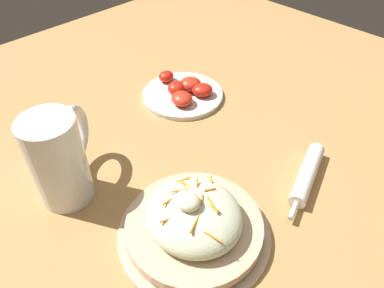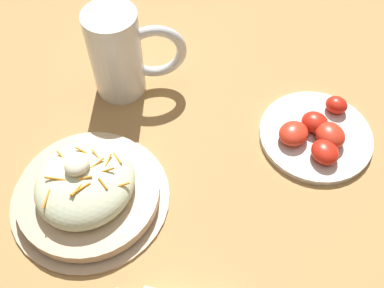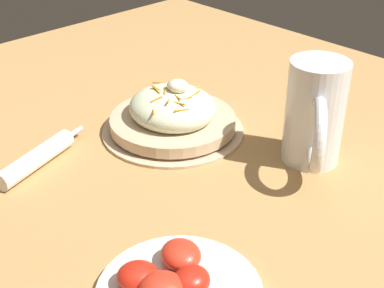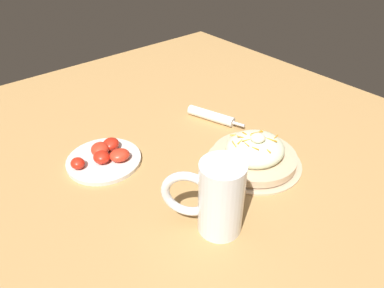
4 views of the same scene
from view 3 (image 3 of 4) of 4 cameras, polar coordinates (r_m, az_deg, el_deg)
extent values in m
plane|color=#B2844C|center=(0.76, -4.72, -5.90)|extent=(1.43, 1.43, 0.00)
cylinder|color=#D1B28E|center=(0.92, -1.98, 1.58)|extent=(0.24, 0.24, 0.01)
cylinder|color=#D1B28E|center=(0.92, -2.00, 2.36)|extent=(0.21, 0.21, 0.02)
ellipsoid|color=beige|center=(0.91, -2.03, 3.83)|extent=(0.15, 0.14, 0.06)
cylinder|color=orange|center=(0.86, -1.34, 4.25)|extent=(0.02, 0.01, 0.00)
cylinder|color=orange|center=(0.92, 0.49, 5.86)|extent=(0.01, 0.02, 0.00)
cylinder|color=orange|center=(0.90, -3.60, 5.73)|extent=(0.03, 0.00, 0.01)
cylinder|color=orange|center=(0.93, -1.98, 6.35)|extent=(0.01, 0.03, 0.00)
cylinder|color=orange|center=(0.87, -3.70, 4.66)|extent=(0.01, 0.02, 0.01)
cylinder|color=orange|center=(0.89, 0.33, 5.23)|extent=(0.00, 0.02, 0.01)
cylinder|color=orange|center=(0.87, -0.59, 4.77)|extent=(0.01, 0.02, 0.01)
cylinder|color=orange|center=(0.85, -1.08, 3.55)|extent=(0.01, 0.02, 0.00)
cylinder|color=orange|center=(0.94, -3.39, 6.36)|extent=(0.03, 0.01, 0.01)
cylinder|color=orange|center=(0.85, -4.00, 3.43)|extent=(0.02, 0.02, 0.00)
cylinder|color=orange|center=(0.87, -1.50, 4.89)|extent=(0.02, 0.01, 0.00)
cylinder|color=orange|center=(0.89, -2.80, 5.50)|extent=(0.01, 0.02, 0.00)
cylinder|color=orange|center=(0.90, -3.72, 5.64)|extent=(0.03, 0.01, 0.00)
cylinder|color=orange|center=(0.86, -2.46, 4.51)|extent=(0.02, 0.02, 0.01)
ellipsoid|color=#EFEACC|center=(0.89, -1.50, 6.05)|extent=(0.04, 0.03, 0.02)
cylinder|color=white|center=(0.83, 12.63, 3.24)|extent=(0.09, 0.09, 0.16)
cylinder|color=orange|center=(0.85, 12.31, 0.69)|extent=(0.08, 0.08, 0.07)
cylinder|color=white|center=(0.83, 12.64, 3.30)|extent=(0.08, 0.08, 0.01)
torus|color=white|center=(0.78, 12.81, 0.85)|extent=(0.08, 0.10, 0.11)
cylinder|color=white|center=(0.86, -15.94, -1.50)|extent=(0.07, 0.15, 0.03)
cylinder|color=silver|center=(0.91, -12.15, 1.15)|extent=(0.02, 0.04, 0.01)
ellipsoid|color=red|center=(0.61, -0.09, -14.04)|extent=(0.04, 0.05, 0.03)
ellipsoid|color=red|center=(0.62, -5.64, -13.47)|extent=(0.06, 0.06, 0.03)
ellipsoid|color=red|center=(0.64, -1.16, -11.42)|extent=(0.06, 0.06, 0.03)
camera|label=1|loc=(1.14, -1.34, 32.25)|focal=34.21mm
camera|label=2|loc=(0.85, -33.97, 36.37)|focal=41.73mm
camera|label=4|loc=(0.98, 51.11, 26.81)|focal=33.49mm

